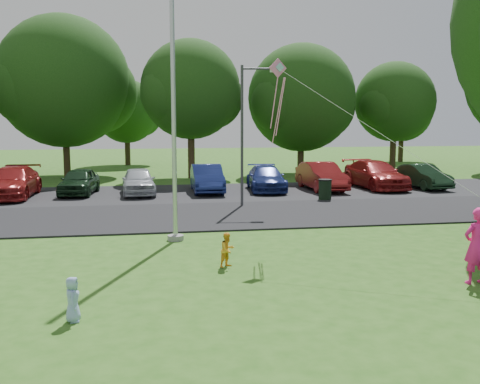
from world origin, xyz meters
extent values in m
plane|color=#2B5C18|center=(0.00, 0.00, 0.00)|extent=(120.00, 120.00, 0.00)
cube|color=black|center=(0.00, 9.00, 0.03)|extent=(60.00, 6.00, 0.06)
cube|color=black|center=(0.00, 15.50, 0.03)|extent=(42.00, 7.00, 0.06)
cylinder|color=#B7BABF|center=(-3.50, 5.00, 5.00)|extent=(0.14, 0.14, 10.00)
cylinder|color=gray|center=(-3.50, 5.00, 0.08)|extent=(0.50, 0.50, 0.16)
cylinder|color=#3F3F44|center=(-0.37, 11.00, 2.98)|extent=(0.12, 0.12, 5.96)
cylinder|color=#3F3F44|center=(0.32, 10.91, 5.81)|extent=(1.39, 0.26, 0.08)
cube|color=silver|center=(1.01, 10.82, 5.74)|extent=(0.47, 0.27, 0.14)
cylinder|color=black|center=(3.73, 12.15, 0.47)|extent=(0.58, 0.58, 0.94)
cylinder|color=black|center=(3.73, 12.15, 0.96)|extent=(0.62, 0.62, 0.05)
cylinder|color=#332316|center=(-9.60, 25.24, 1.60)|extent=(0.44, 0.44, 3.19)
sphere|color=#14350E|center=(-9.60, 25.24, 6.17)|extent=(8.50, 8.50, 8.50)
sphere|color=#14350E|center=(-7.68, 26.09, 5.53)|extent=(5.53, 5.53, 5.53)
sphere|color=#14350E|center=(-11.30, 24.17, 5.74)|extent=(5.10, 5.10, 5.10)
cylinder|color=#332316|center=(-1.58, 22.90, 1.71)|extent=(0.44, 0.44, 3.43)
sphere|color=#14350E|center=(-1.58, 22.90, 5.62)|extent=(6.27, 6.27, 6.27)
sphere|color=#14350E|center=(-0.17, 23.53, 5.15)|extent=(4.07, 4.07, 4.07)
sphere|color=#14350E|center=(-2.84, 22.12, 5.31)|extent=(3.76, 3.76, 3.76)
cylinder|color=#332316|center=(6.03, 24.17, 1.33)|extent=(0.44, 0.44, 2.66)
sphere|color=#14350E|center=(6.03, 24.17, 5.20)|extent=(7.27, 7.27, 7.27)
sphere|color=#14350E|center=(7.66, 24.89, 4.66)|extent=(4.72, 4.72, 4.72)
sphere|color=#14350E|center=(4.57, 23.26, 4.84)|extent=(4.36, 4.36, 4.36)
cylinder|color=#332316|center=(13.12, 24.89, 1.51)|extent=(0.44, 0.44, 3.02)
sphere|color=#14350E|center=(13.12, 24.89, 5.00)|extent=(5.67, 5.67, 5.67)
sphere|color=#14350E|center=(14.39, 25.46, 4.58)|extent=(3.68, 3.68, 3.68)
sphere|color=#14350E|center=(11.98, 24.18, 4.72)|extent=(3.40, 3.40, 3.40)
cylinder|color=#332316|center=(-6.00, 34.00, 1.30)|extent=(0.44, 0.44, 2.60)
sphere|color=#14350E|center=(-6.00, 34.00, 4.42)|extent=(5.20, 5.20, 5.20)
sphere|color=#14350E|center=(-4.83, 34.52, 4.03)|extent=(3.38, 3.38, 3.38)
sphere|color=#14350E|center=(-7.04, 33.35, 4.16)|extent=(3.12, 3.12, 3.12)
cylinder|color=#332316|center=(18.00, 33.50, 1.30)|extent=(0.44, 0.44, 2.60)
sphere|color=#14350E|center=(18.00, 33.50, 4.42)|extent=(5.20, 5.20, 5.20)
sphere|color=#14350E|center=(19.17, 34.02, 4.03)|extent=(3.38, 3.38, 3.38)
sphere|color=#14350E|center=(16.96, 32.85, 4.16)|extent=(3.12, 3.12, 3.12)
imported|color=maroon|center=(-10.66, 15.27, 0.78)|extent=(2.03, 4.94, 1.43)
imported|color=black|center=(-7.68, 15.80, 0.71)|extent=(1.90, 3.93, 1.30)
imported|color=#B2B7BF|center=(-4.80, 15.32, 0.72)|extent=(1.76, 3.95, 1.32)
imported|color=navy|center=(-1.37, 15.59, 0.76)|extent=(1.53, 4.24, 1.39)
imported|color=navy|center=(1.71, 15.64, 0.70)|extent=(2.15, 4.52, 1.27)
imported|color=maroon|center=(4.64, 15.47, 0.78)|extent=(1.69, 4.43, 1.44)
imported|color=maroon|center=(7.77, 15.73, 0.79)|extent=(2.34, 5.14, 1.46)
imported|color=black|center=(10.22, 15.25, 0.70)|extent=(1.74, 3.97, 1.27)
imported|color=#FE218B|center=(2.99, -0.59, 0.88)|extent=(0.68, 0.48, 1.76)
imported|color=#F7A927|center=(-2.35, 1.74, 0.44)|extent=(0.54, 0.52, 0.88)
imported|color=#90ADDD|center=(-5.70, -1.46, 0.42)|extent=(0.30, 0.43, 0.85)
cube|color=pink|center=(-0.60, 3.77, 5.16)|extent=(0.54, 0.16, 0.54)
cube|color=#8CC6E5|center=(-0.55, 3.74, 5.18)|extent=(0.26, 0.09, 0.26)
cylinder|color=white|center=(1.20, 1.59, 3.57)|extent=(3.59, 4.37, 3.17)
cylinder|color=pink|center=(-0.70, 3.77, 4.18)|extent=(0.18, 0.23, 1.45)
cylinder|color=pink|center=(-0.50, 3.82, 4.06)|extent=(0.20, 0.38, 1.65)
cylinder|color=pink|center=(-0.60, 3.69, 3.95)|extent=(0.22, 0.56, 1.85)
camera|label=1|loc=(-4.26, -11.29, 3.68)|focal=40.00mm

